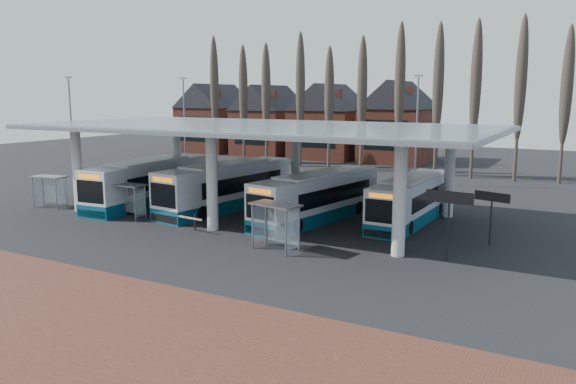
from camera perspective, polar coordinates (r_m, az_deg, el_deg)
The scene contains 17 objects.
ground at distance 33.75m, azimuth -10.15°, elevation -4.66°, with size 140.00×140.00×0.00m, color black.
station_canopy at distance 39.31m, azimuth -3.02°, elevation 5.91°, with size 32.00×16.00×6.34m.
poplar_row at distance 61.87m, azimuth 9.47°, elevation 10.08°, with size 45.10×1.10×14.50m.
townhouse_row at distance 78.34m, azimuth 1.15°, elevation 8.05°, with size 36.80×10.30×12.25m.
lamp_post_a at distance 61.20m, azimuth -10.48°, elevation 6.83°, with size 0.80×0.16×10.17m.
lamp_post_b at distance 53.45m, azimuth 12.94°, elevation 6.34°, with size 0.80×0.16×10.17m.
lamp_post_d at distance 61.13m, azimuth -21.15°, elevation 6.34°, with size 0.80×0.16×10.17m.
bus_0 at distance 44.82m, azimuth -13.91°, elevation 0.89°, with size 3.54×12.52×3.43m.
bus_1 at distance 41.80m, azimuth -6.21°, elevation 0.50°, with size 4.01×12.63×3.45m.
bus_2 at distance 37.78m, azimuth 3.05°, elevation -0.59°, with size 4.40×11.94×3.25m.
bus_3 at distance 38.20m, azimuth 12.42°, elevation -0.84°, with size 2.58×11.00×3.04m.
shelter_0 at distance 45.85m, azimuth -23.00°, elevation 0.72°, with size 2.72×1.67×2.37m.
shelter_1 at distance 39.78m, azimuth -15.87°, elevation -0.13°, with size 2.60×1.35×2.38m.
shelter_2 at distance 30.46m, azimuth -1.12°, elevation -2.45°, with size 2.99×1.88×2.58m.
info_sign_0 at distance 29.43m, azimuth 16.08°, elevation -1.04°, with size 2.40×0.34×3.58m.
info_sign_1 at distance 33.20m, azimuth 20.01°, elevation -0.85°, with size 1.98×0.70×3.03m.
barrier at distance 35.23m, azimuth -9.79°, elevation -2.73°, with size 2.01×0.66×1.01m.
Camera 1 is at (20.74, -25.28, 8.35)m, focal length 35.00 mm.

